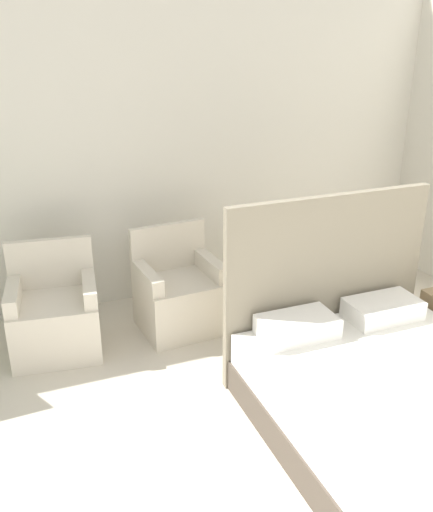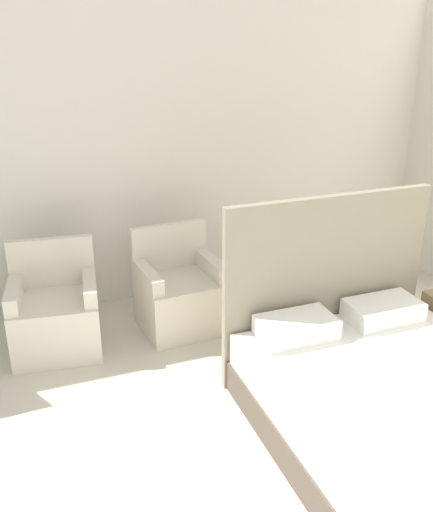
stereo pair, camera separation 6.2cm
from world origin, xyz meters
name	(u,v)px [view 2 (the right image)]	position (x,y,z in m)	size (l,w,h in m)	color
wall_back	(130,146)	(0.00, 3.99, 1.45)	(10.00, 0.06, 2.90)	silver
bed	(402,409)	(1.02, 1.35, 0.27)	(1.60, 2.13, 1.36)	#4C4238
armchair_near_window_left	(56,318)	(-0.83, 3.26, 0.29)	(0.74, 0.67, 0.87)	beige
armchair_near_window_right	(180,297)	(0.20, 3.26, 0.29)	(0.71, 0.63, 0.87)	beige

